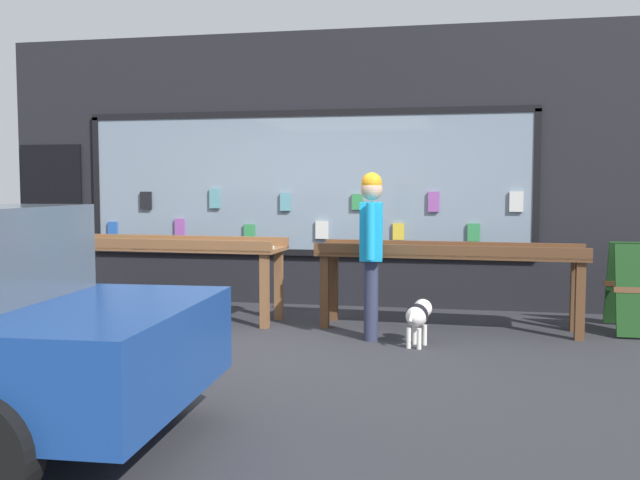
% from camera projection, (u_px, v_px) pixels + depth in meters
% --- Properties ---
extents(ground_plane, '(40.00, 40.00, 0.00)m').
position_uv_depth(ground_plane, '(278.00, 343.00, 6.95)').
color(ground_plane, '#2D2D33').
extents(shopfront_facade, '(8.60, 0.29, 3.50)m').
position_uv_depth(shopfront_facade, '(319.00, 171.00, 9.17)').
color(shopfront_facade, black).
rests_on(shopfront_facade, ground_plane).
extents(display_table_left, '(2.84, 0.80, 0.95)m').
position_uv_depth(display_table_left, '(164.00, 252.00, 8.20)').
color(display_table_left, brown).
rests_on(display_table_left, ground_plane).
extents(display_table_right, '(2.83, 0.74, 0.92)m').
position_uv_depth(display_table_right, '(448.00, 260.00, 7.58)').
color(display_table_right, brown).
rests_on(display_table_right, ground_plane).
extents(person_browsing, '(0.26, 0.66, 1.67)m').
position_uv_depth(person_browsing, '(371.00, 242.00, 7.09)').
color(person_browsing, '#2D334C').
rests_on(person_browsing, ground_plane).
extents(small_dog, '(0.27, 0.52, 0.43)m').
position_uv_depth(small_dog, '(418.00, 315.00, 6.82)').
color(small_dog, white).
rests_on(small_dog, ground_plane).
extents(sandwich_board_sign, '(0.59, 0.83, 0.93)m').
position_uv_depth(sandwich_board_sign, '(638.00, 287.00, 7.45)').
color(sandwich_board_sign, '#193F19').
rests_on(sandwich_board_sign, ground_plane).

